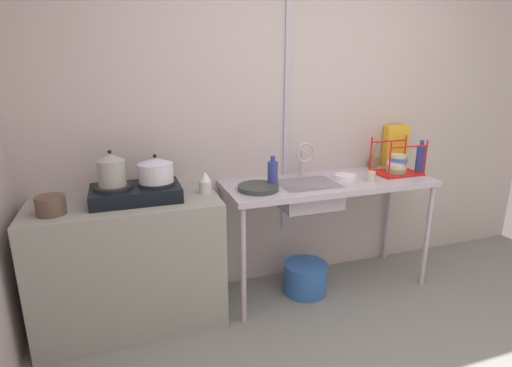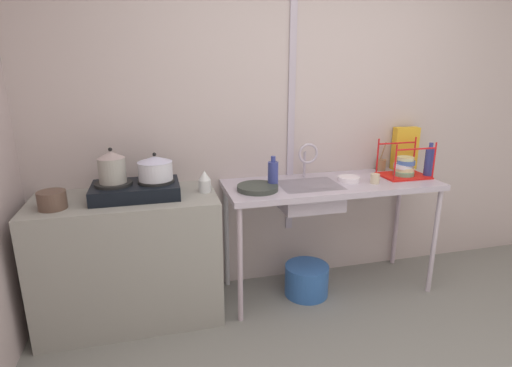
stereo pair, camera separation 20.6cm
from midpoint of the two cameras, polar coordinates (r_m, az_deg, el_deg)
name	(u,v)px [view 1 (the left image)]	position (r m, az deg, el deg)	size (l,w,h in m)	color
wall_back	(294,104)	(3.11, 3.51, 11.15)	(4.67, 0.10, 2.76)	#B8A9A6
wall_metal_strip	(288,86)	(3.01, 2.53, 13.64)	(0.05, 0.01, 2.21)	#AFA3B5
counter_concrete	(130,263)	(2.81, -19.42, -10.64)	(1.16, 0.56, 0.85)	gray
counter_sink	(329,189)	(2.98, 8.31, -0.83)	(1.55, 0.56, 0.85)	#AFA3B5
stove	(136,192)	(2.64, -18.78, -1.20)	(0.54, 0.34, 0.11)	black
pot_on_left_burner	(111,170)	(2.60, -21.93, 1.81)	(0.17, 0.17, 0.22)	gray
pot_on_right_burner	(156,170)	(2.61, -16.21, 1.85)	(0.22, 0.22, 0.18)	silver
pot_beside_stove	(51,205)	(2.58, -29.12, -2.74)	(0.16, 0.16, 0.11)	brown
percolator	(205,183)	(2.66, -9.39, 0.10)	(0.08, 0.08, 0.14)	silver
sink_basin	(307,195)	(2.89, 5.25, -1.61)	(0.43, 0.34, 0.16)	#AFA3B5
faucet	(304,154)	(2.97, 4.89, 4.10)	(0.15, 0.09, 0.27)	#AFA3B5
frying_pan	(258,188)	(2.71, -1.86, -0.62)	(0.28, 0.28, 0.03)	#343A34
dish_rack	(397,165)	(3.26, 17.61, 2.44)	(0.34, 0.26, 0.28)	red
cup_by_rack	(371,176)	(3.01, 14.07, 0.99)	(0.06, 0.06, 0.07)	beige
small_bowl_on_drainboard	(345,177)	(3.01, 10.62, 0.88)	(0.16, 0.16, 0.04)	white
bottle_by_sink	(273,174)	(2.76, 0.25, 1.37)	(0.07, 0.07, 0.22)	navy
bottle_by_rack	(420,159)	(3.32, 20.60, 3.24)	(0.07, 0.07, 0.26)	navy
cereal_box	(395,146)	(3.49, 17.53, 5.05)	(0.20, 0.08, 0.34)	gold
utensil_jar	(373,162)	(3.41, 14.61, 2.91)	(0.08, 0.07, 0.23)	#906B47
bucket_on_floor	(305,278)	(3.14, 5.09, -13.18)	(0.33, 0.33, 0.23)	#2F5FAC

